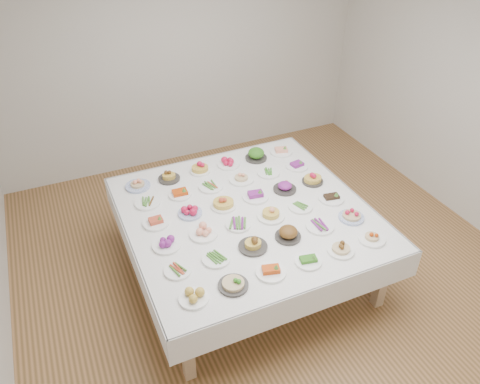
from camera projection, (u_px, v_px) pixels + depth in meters
name	position (u px, v px, depth m)	size (l,w,h in m)	color
room_envelope	(273.00, 102.00, 3.91)	(5.02, 5.02, 2.81)	#9E6D42
display_table	(246.00, 217.00, 4.49)	(2.27, 2.27, 0.75)	white
dish_0	(194.00, 295.00, 3.52)	(0.23, 0.23, 0.11)	white
dish_1	(233.00, 281.00, 3.62)	(0.24, 0.24, 0.13)	#302D2A
dish_2	(271.00, 270.00, 3.75)	(0.24, 0.24, 0.10)	white
dish_3	(308.00, 259.00, 3.86)	(0.22, 0.22, 0.09)	white
dish_4	(341.00, 247.00, 3.96)	(0.23, 0.23, 0.11)	white
dish_5	(372.00, 236.00, 4.09)	(0.24, 0.24, 0.11)	white
dish_6	(178.00, 270.00, 3.78)	(0.22, 0.22, 0.05)	white
dish_7	(216.00, 258.00, 3.89)	(0.24, 0.24, 0.05)	white
dish_8	(253.00, 242.00, 3.99)	(0.25, 0.25, 0.15)	#302D2A
dish_9	(288.00, 231.00, 4.10)	(0.24, 0.24, 0.15)	#302D2A
dish_10	(320.00, 225.00, 4.24)	(0.25, 0.25, 0.06)	white
dish_11	(352.00, 213.00, 4.33)	(0.23, 0.23, 0.13)	#4C66B2
dish_12	(166.00, 242.00, 4.02)	(0.25, 0.25, 0.10)	white
dish_13	(203.00, 230.00, 4.14)	(0.25, 0.25, 0.12)	white
dish_14	(238.00, 224.00, 4.26)	(0.25, 0.23, 0.06)	white
dish_15	(271.00, 211.00, 4.34)	(0.28, 0.27, 0.16)	white
dish_16	(300.00, 206.00, 4.49)	(0.23, 0.23, 0.05)	white
dish_17	(332.00, 196.00, 4.59)	(0.25, 0.25, 0.11)	white
dish_18	(156.00, 221.00, 4.28)	(0.24, 0.24, 0.10)	white
dish_19	(190.00, 210.00, 4.39)	(0.23, 0.23, 0.10)	#4C66B2
dish_20	(223.00, 201.00, 4.47)	(0.26, 0.25, 0.15)	white
dish_21	(255.00, 194.00, 4.61)	(0.26, 0.26, 0.11)	white
dish_22	(285.00, 186.00, 4.72)	(0.23, 0.23, 0.12)	#302D2A
dish_23	(313.00, 177.00, 4.83)	(0.22, 0.22, 0.14)	#302D2A
dish_24	(147.00, 202.00, 4.54)	(0.24, 0.24, 0.05)	white
dish_25	(180.00, 192.00, 4.64)	(0.22, 0.22, 0.10)	white
dish_26	(211.00, 186.00, 4.77)	(0.24, 0.24, 0.05)	white
dish_27	(241.00, 176.00, 4.86)	(0.25, 0.25, 0.13)	white
dish_28	(268.00, 172.00, 4.99)	(0.23, 0.23, 0.05)	white
dish_29	(297.00, 164.00, 5.09)	(0.24, 0.24, 0.10)	white
dish_30	(137.00, 182.00, 4.76)	(0.25, 0.25, 0.13)	#4C66B2
dish_31	(169.00, 176.00, 4.88)	(0.22, 0.22, 0.12)	#302D2A
dish_32	(200.00, 166.00, 4.99)	(0.22, 0.22, 0.14)	white
dish_33	(228.00, 162.00, 5.11)	(0.24, 0.24, 0.11)	white
dish_34	(256.00, 154.00, 5.22)	(0.24, 0.24, 0.14)	#302D2A
dish_35	(281.00, 150.00, 5.34)	(0.25, 0.25, 0.10)	white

